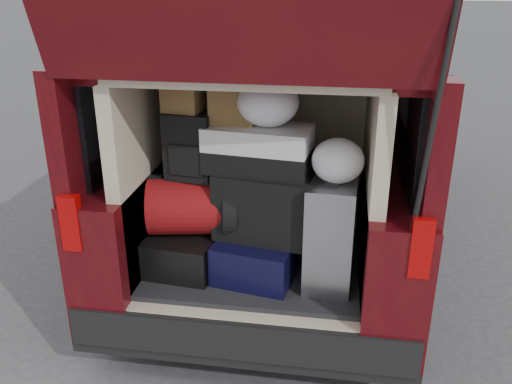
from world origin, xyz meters
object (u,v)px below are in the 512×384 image
navy_hardshell (260,253)px  twotone_duffel (258,149)px  black_soft_case (265,205)px  backpack (190,146)px  black_hardshell (188,246)px  silver_roller (331,232)px  red_duffel (194,206)px

navy_hardshell → twotone_duffel: 0.63m
black_soft_case → backpack: (-0.43, 0.03, 0.32)m
black_hardshell → twotone_duffel: 0.77m
black_hardshell → black_soft_case: (0.47, -0.02, 0.32)m
navy_hardshell → backpack: size_ratio=1.40×
black_hardshell → twotone_duffel: bearing=5.7°
black_soft_case → backpack: bearing=-174.2°
backpack → twotone_duffel: (0.39, -0.00, 0.00)m
silver_roller → red_duffel: silver_roller is taller
black_hardshell → black_soft_case: bearing=2.9°
navy_hardshell → twotone_duffel: (-0.02, 0.03, 0.63)m
black_hardshell → navy_hardshell: bearing=2.2°
black_soft_case → twotone_duffel: 0.33m
red_duffel → black_soft_case: 0.42m
black_hardshell → backpack: 0.64m
navy_hardshell → backpack: 0.75m
black_hardshell → silver_roller: (0.85, -0.08, 0.20)m
red_duffel → twotone_duffel: size_ratio=0.90×
black_soft_case → backpack: size_ratio=1.40×
black_soft_case → twotone_duffel: twotone_duffel is taller
red_duffel → black_soft_case: size_ratio=0.96×
red_duffel → navy_hardshell: bearing=-12.2°
black_hardshell → navy_hardshell: (0.45, -0.03, 0.01)m
red_duffel → twotone_duffel: twotone_duffel is taller
silver_roller → navy_hardshell: bearing=176.5°
silver_roller → black_soft_case: 0.40m
black_hardshell → twotone_duffel: size_ratio=0.96×
black_hardshell → backpack: backpack is taller
silver_roller → black_soft_case: size_ratio=1.15×
silver_roller → red_duffel: bearing=179.0°
backpack → navy_hardshell: bearing=3.1°
twotone_duffel → red_duffel: bearing=-170.8°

